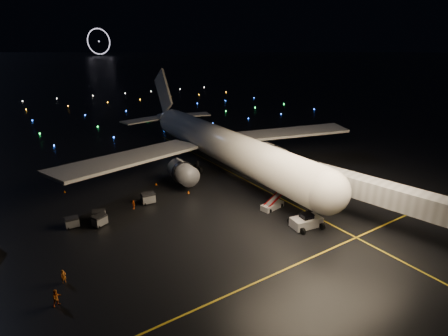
{
  "coord_description": "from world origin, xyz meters",
  "views": [
    {
      "loc": [
        -26.14,
        -35.08,
        25.2
      ],
      "look_at": [
        4.68,
        12.0,
        5.0
      ],
      "focal_mm": 28.0,
      "sensor_mm": 36.0,
      "label": 1
    }
  ],
  "objects": [
    {
      "name": "crew_b",
      "position": [
        -24.55,
        -1.77,
        0.96
      ],
      "size": [
        1.11,
        0.97,
        1.91
      ],
      "primitive_type": "imported",
      "rotation": [
        0.0,
        0.0,
        0.31
      ],
      "color": "orange",
      "rests_on": "ground"
    },
    {
      "name": "baggage_cart_1",
      "position": [
        -16.18,
        14.41,
        0.8
      ],
      "size": [
        2.19,
        1.83,
        1.6
      ],
      "primitive_type": "cube",
      "rotation": [
        0.0,
        0.0,
        -0.31
      ],
      "color": "gray",
      "rests_on": "ground"
    },
    {
      "name": "belt_loader",
      "position": [
        8.27,
        3.25,
        1.43
      ],
      "size": [
        6.09,
        2.55,
        2.86
      ],
      "primitive_type": null,
      "rotation": [
        0.0,
        0.0,
        0.16
      ],
      "color": "silver",
      "rests_on": "ground"
    },
    {
      "name": "airliner",
      "position": [
        11.11,
        25.97,
        9.44
      ],
      "size": [
        68.56,
        65.34,
        18.87
      ],
      "primitive_type": null,
      "rotation": [
        0.0,
        0.0,
        -0.03
      ],
      "color": "white",
      "rests_on": "ground"
    },
    {
      "name": "crew_a",
      "position": [
        -23.33,
        1.68,
        0.83
      ],
      "size": [
        0.72,
        0.63,
        1.67
      ],
      "primitive_type": "imported",
      "rotation": [
        0.0,
        0.0,
        0.48
      ],
      "color": "orange",
      "rests_on": "ground"
    },
    {
      "name": "ground",
      "position": [
        0.0,
        300.0,
        0.0
      ],
      "size": [
        2000.0,
        2000.0,
        0.0
      ],
      "primitive_type": "plane",
      "color": "black",
      "rests_on": "ground"
    },
    {
      "name": "safety_cone_1",
      "position": [
        0.76,
        23.77,
        0.23
      ],
      "size": [
        0.41,
        0.41,
        0.46
      ],
      "primitive_type": "cone",
      "rotation": [
        0.0,
        0.0,
        0.02
      ],
      "color": "#EB6009",
      "rests_on": "ground"
    },
    {
      "name": "baggage_cart_3",
      "position": [
        -19.97,
        14.4,
        0.78
      ],
      "size": [
        1.92,
        1.41,
        1.55
      ],
      "primitive_type": "cube",
      "rotation": [
        0.0,
        0.0,
        -0.08
      ],
      "color": "gray",
      "rests_on": "ground"
    },
    {
      "name": "safety_cone_0",
      "position": [
        -0.28,
        16.0,
        0.25
      ],
      "size": [
        0.48,
        0.48,
        0.5
      ],
      "primitive_type": "cone",
      "rotation": [
        0.0,
        0.0,
        -0.1
      ],
      "color": "#EB6009",
      "rests_on": "ground"
    },
    {
      "name": "crew_c",
      "position": [
        -10.53,
        15.29,
        0.77
      ],
      "size": [
        0.58,
        0.97,
        1.55
      ],
      "primitive_type": "imported",
      "rotation": [
        0.0,
        0.0,
        -1.34
      ],
      "color": "orange",
      "rests_on": "ground"
    },
    {
      "name": "baggage_cart_2",
      "position": [
        -16.52,
        12.74,
        0.81
      ],
      "size": [
        2.29,
        2.0,
        1.62
      ],
      "primitive_type": "cube",
      "rotation": [
        0.0,
        0.0,
        0.42
      ],
      "color": "gray",
      "rests_on": "ground"
    },
    {
      "name": "taxiway_lights",
      "position": [
        0.0,
        106.0,
        0.18
      ],
      "size": [
        164.0,
        92.0,
        0.36
      ],
      "primitive_type": null,
      "color": "black",
      "rests_on": "ground"
    },
    {
      "name": "ferris_wheel",
      "position": [
        170.0,
        720.0,
        26.0
      ],
      "size": [
        49.33,
        16.8,
        52.0
      ],
      "primitive_type": null,
      "rotation": [
        0.0,
        0.0,
        0.26
      ],
      "color": "black",
      "rests_on": "ground"
    },
    {
      "name": "baggage_cart_0",
      "position": [
        -7.75,
        16.0,
        0.91
      ],
      "size": [
        2.28,
        1.7,
        1.82
      ],
      "primitive_type": "cube",
      "rotation": [
        0.0,
        0.0,
        -0.1
      ],
      "color": "gray",
      "rests_on": "ground"
    },
    {
      "name": "lane_cross",
      "position": [
        -5.0,
        -10.0,
        0.01
      ],
      "size": [
        60.0,
        0.25,
        0.02
      ],
      "primitive_type": "cube",
      "color": "gold",
      "rests_on": "ground"
    },
    {
      "name": "pushback_tug",
      "position": [
        8.41,
        -4.04,
        1.05
      ],
      "size": [
        4.72,
        2.99,
        2.1
      ],
      "primitive_type": "cube",
      "rotation": [
        0.0,
        0.0,
        -0.16
      ],
      "color": "silver",
      "rests_on": "ground"
    },
    {
      "name": "safety_cone_2",
      "position": [
        -3.58,
        22.7,
        0.23
      ],
      "size": [
        0.52,
        0.52,
        0.45
      ],
      "primitive_type": "cone",
      "rotation": [
        0.0,
        0.0,
        -0.41
      ],
      "color": "#EB6009",
      "rests_on": "ground"
    },
    {
      "name": "safety_cone_3",
      "position": [
        -18.67,
        28.37,
        0.26
      ],
      "size": [
        0.48,
        0.48,
        0.52
      ],
      "primitive_type": "cone",
      "rotation": [
        0.0,
        0.0,
        0.05
      ],
      "color": "#EB6009",
      "rests_on": "ground"
    },
    {
      "name": "lane_centre",
      "position": [
        12.0,
        15.0,
        0.01
      ],
      "size": [
        0.25,
        80.0,
        0.02
      ],
      "primitive_type": "cube",
      "color": "gold",
      "rests_on": "ground"
    }
  ]
}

